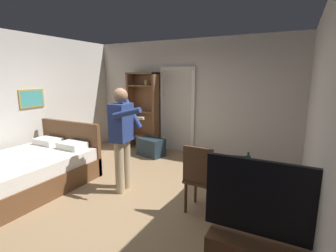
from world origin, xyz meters
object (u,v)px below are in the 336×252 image
bed (32,169)px  side_table (237,182)px  laptop (236,163)px  person_blue_shirt (122,133)px  suitcase_dark (151,147)px  wooden_chair (200,177)px  bookshelf (144,108)px  bottle_on_table (248,163)px

bed → side_table: bed is taller
bed → laptop: (3.36, 0.68, 0.45)m
bed → person_blue_shirt: bearing=21.3°
side_table → suitcase_dark: (-2.41, 1.69, -0.26)m
laptop → wooden_chair: 0.52m
side_table → person_blue_shirt: size_ratio=0.41×
wooden_chair → bed: bearing=-170.2°
laptop → suitcase_dark: 3.00m
person_blue_shirt → suitcase_dark: bearing=107.2°
bookshelf → laptop: bearing=-37.6°
wooden_chair → person_blue_shirt: 1.46m
side_table → suitcase_dark: size_ratio=1.11×
side_table → suitcase_dark: 2.95m
laptop → bottle_on_table: size_ratio=1.62×
wooden_chair → bookshelf: bearing=135.5°
bookshelf → laptop: 3.69m
side_table → laptop: bearing=-115.7°
bottle_on_table → person_blue_shirt: (-1.99, -0.05, 0.19)m
laptop → person_blue_shirt: bearing=-177.3°
bookshelf → bottle_on_table: 3.83m
person_blue_shirt → bookshelf: bearing=114.9°
bookshelf → wooden_chair: 3.50m
side_table → bed: bearing=-167.9°
bed → wooden_chair: bed is taller
wooden_chair → suitcase_dark: bearing=135.6°
bed → person_blue_shirt: person_blue_shirt is taller
bookshelf → side_table: 3.71m
bookshelf → person_blue_shirt: (1.08, -2.33, -0.08)m
side_table → laptop: 0.29m
side_table → person_blue_shirt: person_blue_shirt is taller
bookshelf → bottle_on_table: bookshelf is taller
laptop → side_table: bearing=64.3°
bottle_on_table → bookshelf: bearing=143.4°
person_blue_shirt → bottle_on_table: bearing=1.4°
bed → side_table: bearing=12.1°
bottle_on_table → person_blue_shirt: person_blue_shirt is taller
bottle_on_table → person_blue_shirt: 2.00m
bottle_on_table → wooden_chair: (-0.60, -0.14, -0.26)m
bed → laptop: 3.46m
bookshelf → suitcase_dark: bookshelf is taller
person_blue_shirt → wooden_chair: bearing=-3.8°
suitcase_dark → bookshelf: bearing=148.6°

